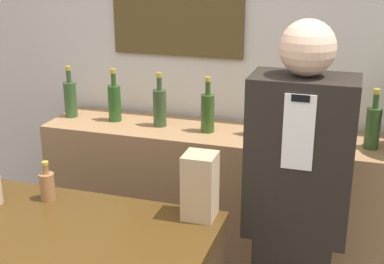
% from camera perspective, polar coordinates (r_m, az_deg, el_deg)
% --- Properties ---
extents(back_wall, '(5.20, 0.09, 2.70)m').
position_cam_1_polar(back_wall, '(3.20, 3.89, 7.48)').
color(back_wall, silver).
rests_on(back_wall, ground_plane).
extents(back_shelf, '(2.27, 0.44, 1.01)m').
position_cam_1_polar(back_shelf, '(3.20, 4.70, -8.76)').
color(back_shelf, '#9E754C').
rests_on(back_shelf, ground_plane).
extents(shopkeeper, '(0.44, 0.27, 1.73)m').
position_cam_1_polar(shopkeeper, '(2.42, 11.00, -9.10)').
color(shopkeeper, black).
rests_on(shopkeeper, ground_plane).
extents(paper_bag, '(0.13, 0.13, 0.27)m').
position_cam_1_polar(paper_bag, '(2.15, 0.86, -5.77)').
color(paper_bag, tan).
rests_on(paper_bag, display_counter).
extents(counter_bottle_3, '(0.07, 0.07, 0.18)m').
position_cam_1_polar(counter_bottle_3, '(2.41, -15.19, -5.51)').
color(counter_bottle_3, '#94663D').
rests_on(counter_bottle_3, display_counter).
extents(shelf_bottle_0, '(0.08, 0.08, 0.32)m').
position_cam_1_polar(shelf_bottle_0, '(3.35, -12.85, 3.57)').
color(shelf_bottle_0, '#325329').
rests_on(shelf_bottle_0, back_shelf).
extents(shelf_bottle_1, '(0.08, 0.08, 0.32)m').
position_cam_1_polar(shelf_bottle_1, '(3.22, -8.27, 3.23)').
color(shelf_bottle_1, '#27501E').
rests_on(shelf_bottle_1, back_shelf).
extents(shelf_bottle_2, '(0.08, 0.08, 0.32)m').
position_cam_1_polar(shelf_bottle_2, '(3.10, -3.46, 2.75)').
color(shelf_bottle_2, '#314A27').
rests_on(shelf_bottle_2, back_shelf).
extents(shelf_bottle_3, '(0.08, 0.08, 0.32)m').
position_cam_1_polar(shelf_bottle_3, '(2.99, 1.68, 2.20)').
color(shelf_bottle_3, '#2E4D1C').
rests_on(shelf_bottle_3, back_shelf).
extents(shelf_bottle_4, '(0.08, 0.08, 0.32)m').
position_cam_1_polar(shelf_bottle_4, '(2.95, 7.32, 1.83)').
color(shelf_bottle_4, '#285823').
rests_on(shelf_bottle_4, back_shelf).
extents(shelf_bottle_5, '(0.08, 0.08, 0.32)m').
position_cam_1_polar(shelf_bottle_5, '(2.90, 12.95, 1.16)').
color(shelf_bottle_5, '#2D5225').
rests_on(shelf_bottle_5, back_shelf).
extents(shelf_bottle_6, '(0.08, 0.08, 0.32)m').
position_cam_1_polar(shelf_bottle_6, '(2.89, 18.73, 0.57)').
color(shelf_bottle_6, '#2D4A21').
rests_on(shelf_bottle_6, back_shelf).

